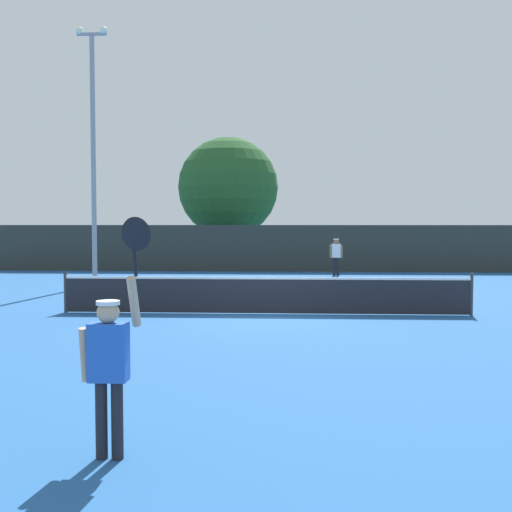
% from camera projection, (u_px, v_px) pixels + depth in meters
% --- Properties ---
extents(ground_plane, '(120.00, 120.00, 0.00)m').
position_uv_depth(ground_plane, '(265.00, 314.00, 16.41)').
color(ground_plane, '#235693').
extents(tennis_net, '(10.57, 0.08, 1.07)m').
position_uv_depth(tennis_net, '(265.00, 294.00, 16.38)').
color(tennis_net, '#232328').
rests_on(tennis_net, ground).
extents(perimeter_fence, '(28.39, 0.12, 2.24)m').
position_uv_depth(perimeter_fence, '(277.00, 248.00, 30.60)').
color(perimeter_fence, '#2D332D').
rests_on(perimeter_fence, ground).
extents(player_serving, '(0.67, 0.39, 2.43)m').
position_uv_depth(player_serving, '(110.00, 354.00, 6.32)').
color(player_serving, blue).
rests_on(player_serving, ground).
extents(player_receiving, '(0.57, 0.24, 1.65)m').
position_uv_depth(player_receiving, '(336.00, 253.00, 27.99)').
color(player_receiving, white).
rests_on(player_receiving, ground).
extents(tennis_ball, '(0.07, 0.07, 0.07)m').
position_uv_depth(tennis_ball, '(221.00, 309.00, 17.11)').
color(tennis_ball, '#CCE033').
rests_on(tennis_ball, ground).
extents(light_pole, '(1.18, 0.28, 9.55)m').
position_uv_depth(light_pole, '(93.00, 142.00, 23.53)').
color(light_pole, gray).
rests_on(light_pole, ground).
extents(large_tree, '(5.68, 5.68, 7.21)m').
position_uv_depth(large_tree, '(228.00, 187.00, 36.18)').
color(large_tree, brown).
rests_on(large_tree, ground).
extents(parked_car_near, '(2.00, 4.24, 1.69)m').
position_uv_depth(parked_car_near, '(151.00, 248.00, 39.64)').
color(parked_car_near, white).
rests_on(parked_car_near, ground).
extents(parked_car_mid, '(1.97, 4.23, 1.69)m').
position_uv_depth(parked_car_mid, '(451.00, 250.00, 36.40)').
color(parked_car_mid, white).
rests_on(parked_car_mid, ground).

